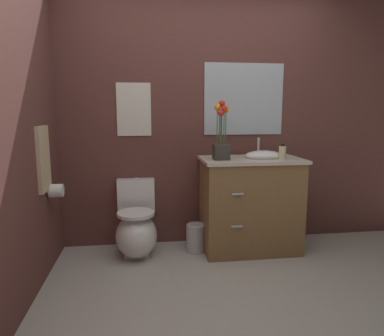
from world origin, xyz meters
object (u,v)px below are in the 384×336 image
object	(u,v)px
flower_vase	(221,139)
trash_bin	(196,238)
wall_mirror	(244,99)
toilet_paper_roll	(56,191)
wall_poster	(134,110)
vanity_cabinet	(250,203)
toilet	(136,229)
soap_bottle	(282,152)
hanging_towel	(43,159)

from	to	relation	value
flower_vase	trash_bin	world-z (taller)	flower_vase
wall_mirror	toilet_paper_roll	xyz separation A→B (m)	(-1.73, -0.46, -0.77)
wall_poster	toilet_paper_roll	world-z (taller)	wall_poster
vanity_cabinet	wall_mirror	world-z (taller)	wall_mirror
toilet	trash_bin	world-z (taller)	toilet
flower_vase	wall_poster	size ratio (longest dim) A/B	1.06
wall_poster	wall_mirror	world-z (taller)	wall_mirror
toilet	soap_bottle	size ratio (longest dim) A/B	4.78
wall_mirror	flower_vase	bearing A→B (deg)	-130.70
trash_bin	hanging_towel	xyz separation A→B (m)	(-1.26, -0.29, 0.82)
trash_bin	toilet_paper_roll	world-z (taller)	toilet_paper_roll
wall_mirror	toilet_paper_roll	world-z (taller)	wall_mirror
hanging_towel	toilet_paper_roll	size ratio (longest dim) A/B	4.73
toilet	vanity_cabinet	bearing A→B (deg)	-1.39
soap_bottle	wall_poster	size ratio (longest dim) A/B	0.29
toilet	hanging_towel	bearing A→B (deg)	-156.68
flower_vase	wall_poster	distance (m)	0.90
wall_poster	toilet_paper_roll	size ratio (longest dim) A/B	4.57
trash_bin	wall_poster	distance (m)	1.36
wall_mirror	trash_bin	bearing A→B (deg)	-151.66
flower_vase	toilet_paper_roll	world-z (taller)	flower_vase
toilet	vanity_cabinet	world-z (taller)	vanity_cabinet
toilet	trash_bin	size ratio (longest dim) A/B	2.54
soap_bottle	flower_vase	bearing A→B (deg)	174.54
soap_bottle	wall_mirror	bearing A→B (deg)	122.26
toilet	toilet_paper_roll	xyz separation A→B (m)	(-0.65, -0.20, 0.44)
flower_vase	soap_bottle	world-z (taller)	flower_vase
vanity_cabinet	wall_mirror	xyz separation A→B (m)	(-0.00, 0.29, 0.99)
soap_bottle	wall_poster	xyz separation A→B (m)	(-1.34, 0.41, 0.39)
toilet	trash_bin	bearing A→B (deg)	-1.62
vanity_cabinet	wall_mirror	size ratio (longest dim) A/B	1.35
toilet	toilet_paper_roll	distance (m)	0.81
vanity_cabinet	wall_poster	distance (m)	1.43
trash_bin	wall_mirror	distance (m)	1.44
soap_bottle	toilet_paper_roll	size ratio (longest dim) A/B	1.31
trash_bin	hanging_towel	bearing A→B (deg)	-167.17
flower_vase	hanging_towel	bearing A→B (deg)	-171.67
wall_poster	hanging_towel	bearing A→B (deg)	-140.93
toilet	hanging_towel	size ratio (longest dim) A/B	1.33
soap_bottle	trash_bin	distance (m)	1.14
wall_poster	toilet_paper_roll	xyz separation A→B (m)	(-0.65, -0.46, -0.67)
soap_bottle	hanging_towel	bearing A→B (deg)	-175.42
toilet	soap_bottle	world-z (taller)	soap_bottle
flower_vase	wall_mirror	xyz separation A→B (m)	(0.30, 0.35, 0.37)
trash_bin	hanging_towel	size ratio (longest dim) A/B	0.52
flower_vase	trash_bin	distance (m)	0.97
hanging_towel	trash_bin	bearing A→B (deg)	12.83
vanity_cabinet	soap_bottle	size ratio (longest dim) A/B	7.47
soap_bottle	wall_poster	world-z (taller)	wall_poster
wall_mirror	toilet_paper_roll	size ratio (longest dim) A/B	7.27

